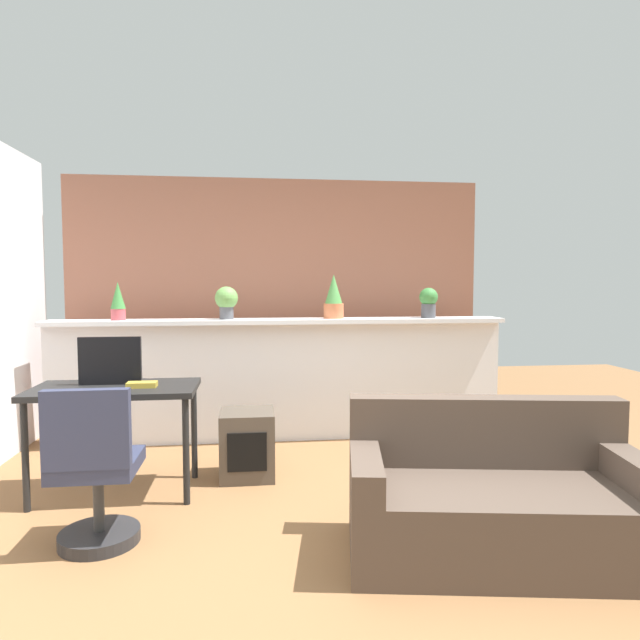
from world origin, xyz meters
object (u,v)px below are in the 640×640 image
side_cube_shelf (247,444)px  desk (115,399)px  book_on_desk (142,385)px  tv_monitor (110,361)px  potted_plant_0 (118,301)px  potted_plant_2 (334,298)px  potted_plant_3 (429,301)px  couch (495,502)px  office_chair (95,479)px  potted_plant_1 (226,301)px

side_cube_shelf → desk: bearing=-166.5°
side_cube_shelf → book_on_desk: 0.91m
desk → tv_monitor: (-0.05, 0.08, 0.25)m
potted_plant_0 → potted_plant_2: bearing=0.7°
potted_plant_3 → couch: (-0.35, -2.27, -1.00)m
couch → side_cube_shelf: bearing=135.2°
side_cube_shelf → book_on_desk: size_ratio=2.55×
potted_plant_0 → desk: potted_plant_0 is taller
tv_monitor → potted_plant_0: bearing=100.1°
potted_plant_0 → tv_monitor: 1.16m
desk → couch: size_ratio=0.66×
potted_plant_0 → office_chair: size_ratio=0.37×
potted_plant_0 → side_cube_shelf: size_ratio=0.68×
desk → office_chair: (0.08, -0.80, -0.28)m
tv_monitor → potted_plant_3: bearing=22.2°
tv_monitor → side_cube_shelf: 1.16m
desk → potted_plant_0: bearing=101.7°
office_chair → side_cube_shelf: office_chair is taller
tv_monitor → office_chair: 1.04m
potted_plant_2 → office_chair: 2.72m
potted_plant_1 → potted_plant_2: 0.98m
potted_plant_3 → couch: size_ratio=0.17×
tv_monitor → office_chair: tv_monitor is taller
desk → side_cube_shelf: (0.89, 0.22, -0.42)m
potted_plant_0 → side_cube_shelf: (1.13, -0.94, -1.05)m
side_cube_shelf → couch: couch is taller
tv_monitor → desk: bearing=-58.9°
potted_plant_1 → potted_plant_2: size_ratio=0.73×
potted_plant_2 → office_chair: potted_plant_2 is taller
potted_plant_2 → couch: potted_plant_2 is taller
couch → potted_plant_1: bearing=123.7°
book_on_desk → office_chair: bearing=-98.4°
potted_plant_1 → office_chair: (-0.62, -1.98, -0.91)m
office_chair → potted_plant_2: bearing=51.0°
desk → couch: (2.23, -1.12, -0.38)m
couch → desk: bearing=153.4°
potted_plant_1 → desk: potted_plant_1 is taller
tv_monitor → office_chair: (0.13, -0.88, -0.53)m
potted_plant_1 → potted_plant_3: bearing=-0.9°
desk → tv_monitor: tv_monitor is taller
desk → office_chair: 0.85m
potted_plant_0 → book_on_desk: (0.43, -1.21, -0.53)m
potted_plant_3 → potted_plant_0: bearing=179.9°
potted_plant_2 → potted_plant_1: bearing=-179.8°
potted_plant_0 → potted_plant_1: (0.94, 0.02, -0.00)m
potted_plant_2 → couch: (0.55, -2.30, -1.03)m
side_cube_shelf → book_on_desk: (-0.70, -0.27, 0.52)m
potted_plant_0 → potted_plant_1: 0.94m
potted_plant_2 → side_cube_shelf: bearing=-129.3°
potted_plant_0 → tv_monitor: bearing=-79.9°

